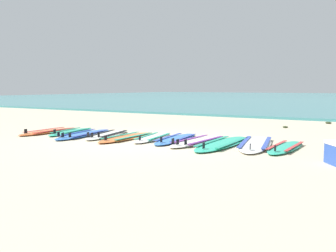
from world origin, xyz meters
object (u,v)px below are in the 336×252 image
surfboard_2 (84,134)px  surfboard_4 (127,137)px  surfboard_7 (198,141)px  surfboard_10 (286,147)px  surfboard_1 (71,132)px  surfboard_8 (223,143)px  surfboard_3 (108,135)px  surfboard_5 (153,138)px  surfboard_9 (255,144)px  surfboard_0 (50,131)px  surfboard_6 (176,139)px

surfboard_2 → surfboard_4: bearing=4.4°
surfboard_2 → surfboard_7: 3.10m
surfboard_10 → surfboard_1: bearing=-177.3°
surfboard_2 → surfboard_8: bearing=5.2°
surfboard_3 → surfboard_5: (1.30, 0.13, -0.00)m
surfboard_7 → surfboard_10: same height
surfboard_4 → surfboard_5: same height
surfboard_1 → surfboard_2: 0.72m
surfboard_4 → surfboard_9: bearing=10.5°
surfboard_0 → surfboard_1: bearing=23.3°
surfboard_7 → surfboard_9: same height
surfboard_0 → surfboard_4: bearing=2.7°
surfboard_0 → surfboard_3: size_ratio=0.98×
surfboard_2 → surfboard_9: 4.36m
surfboard_4 → surfboard_10: size_ratio=1.12×
surfboard_10 → surfboard_7: bearing=-176.8°
surfboard_10 → surfboard_9: bearing=166.6°
surfboard_7 → surfboard_6: bearing=174.4°
surfboard_8 → surfboard_10: (1.30, 0.16, 0.00)m
surfboard_10 → surfboard_4: bearing=-173.8°
surfboard_2 → surfboard_6: size_ratio=1.09×
surfboard_6 → surfboard_1: bearing=-176.0°
surfboard_1 → surfboard_7: (3.75, 0.16, 0.00)m
surfboard_6 → surfboard_10: (2.51, 0.05, 0.00)m
surfboard_7 → surfboard_0: bearing=-174.6°
surfboard_1 → surfboard_2: size_ratio=0.83×
surfboard_5 → surfboard_10: (3.10, 0.13, -0.00)m
surfboard_1 → surfboard_2: (0.68, -0.23, 0.00)m
surfboard_3 → surfboard_8: size_ratio=0.83×
surfboard_3 → surfboard_8: bearing=1.8°
surfboard_4 → surfboard_10: (3.67, 0.40, 0.00)m
surfboard_6 → surfboard_10: size_ratio=1.13×
surfboard_3 → surfboard_6: bearing=6.4°
surfboard_3 → surfboard_9: same height
surfboard_4 → surfboard_9: 3.05m
surfboard_2 → surfboard_5: same height
surfboard_7 → surfboard_1: bearing=-177.5°
surfboard_2 → surfboard_0: bearing=-179.1°
surfboard_5 → surfboard_10: bearing=2.4°
surfboard_2 → surfboard_10: 5.01m
surfboard_0 → surfboard_6: same height
surfboard_6 → surfboard_2: bearing=-169.7°
surfboard_1 → surfboard_10: 5.67m
surfboard_3 → surfboard_7: size_ratio=0.93×
surfboard_1 → surfboard_5: bearing=3.1°
surfboard_2 → surfboard_9: size_ratio=0.90×
surfboard_8 → surfboard_10: size_ratio=1.32×
surfboard_5 → surfboard_9: bearing=6.9°
surfboard_4 → surfboard_8: size_ratio=0.85×
surfboard_9 → surfboard_10: 0.69m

